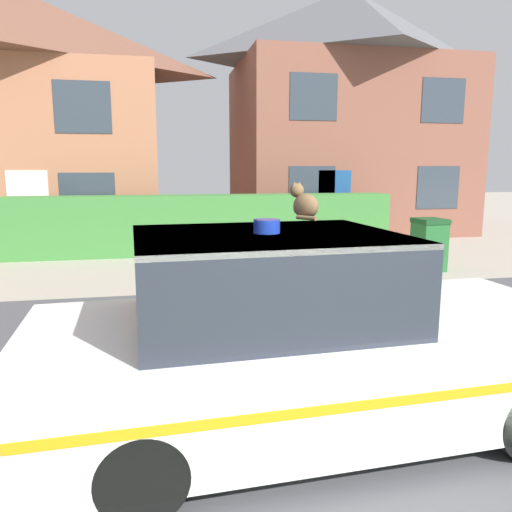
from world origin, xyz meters
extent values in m
cube|color=#4C4C51|center=(0.00, 4.11, 0.01)|extent=(28.00, 6.11, 0.01)
cube|color=#3D7F38|center=(-0.01, 11.36, 0.74)|extent=(9.68, 0.87, 1.49)
cylinder|color=black|center=(1.34, 3.23, 0.30)|extent=(0.59, 0.23, 0.58)
cylinder|color=black|center=(-1.36, 1.51, 0.30)|extent=(0.59, 0.23, 0.58)
cylinder|color=black|center=(-1.44, 3.10, 0.30)|extent=(0.59, 0.23, 0.58)
cube|color=white|center=(-0.01, 2.37, 0.57)|extent=(4.58, 2.01, 0.80)
cube|color=#232833|center=(-0.40, 2.35, 1.32)|extent=(2.05, 1.71, 0.68)
cube|color=white|center=(-0.40, 2.35, 1.64)|extent=(2.05, 1.71, 0.04)
cube|color=orange|center=(0.03, 1.47, 0.63)|extent=(4.27, 0.21, 0.07)
cube|color=orange|center=(-0.05, 3.27, 0.63)|extent=(4.27, 0.21, 0.07)
cylinder|color=#1933A5|center=(-0.40, 2.35, 1.71)|extent=(0.20, 0.20, 0.11)
ellipsoid|color=brown|center=(-0.10, 2.35, 1.86)|extent=(0.25, 0.27, 0.19)
ellipsoid|color=beige|center=(-0.14, 2.42, 1.84)|extent=(0.10, 0.10, 0.11)
sphere|color=brown|center=(-0.15, 2.43, 1.98)|extent=(0.11, 0.11, 0.11)
cone|color=brown|center=(-0.12, 2.45, 2.02)|extent=(0.04, 0.04, 0.05)
cone|color=brown|center=(-0.17, 2.42, 2.02)|extent=(0.04, 0.04, 0.05)
cylinder|color=brown|center=(-0.12, 2.24, 1.78)|extent=(0.13, 0.17, 0.03)
cube|color=#A86B4C|center=(-5.21, 15.20, 2.49)|extent=(8.10, 5.65, 4.98)
pyramid|color=brown|center=(-5.21, 15.20, 6.15)|extent=(8.51, 5.93, 2.35)
cube|color=white|center=(-4.45, 12.37, 1.05)|extent=(1.00, 0.02, 2.10)
cube|color=#333D47|center=(-2.98, 12.37, 1.39)|extent=(1.40, 0.02, 1.30)
cube|color=#333D47|center=(-2.98, 12.37, 3.68)|extent=(1.40, 0.02, 1.30)
cube|color=brown|center=(5.27, 15.38, 2.80)|extent=(7.35, 5.27, 5.61)
pyramid|color=#56565B|center=(5.27, 15.38, 6.81)|extent=(7.71, 5.54, 2.39)
cube|color=navy|center=(3.94, 12.73, 1.05)|extent=(1.00, 0.02, 2.10)
cube|color=#333D47|center=(3.25, 12.73, 1.57)|extent=(1.40, 0.02, 1.30)
cube|color=#333D47|center=(7.29, 12.73, 1.57)|extent=(1.40, 0.02, 1.30)
cube|color=#333D47|center=(3.25, 12.73, 4.15)|extent=(1.40, 0.02, 1.30)
cube|color=#333D47|center=(7.29, 12.73, 4.15)|extent=(1.40, 0.02, 1.30)
cube|color=#23662D|center=(4.43, 8.23, 0.50)|extent=(0.57, 0.64, 1.01)
cube|color=#184720|center=(4.43, 8.23, 1.06)|extent=(0.60, 0.67, 0.10)
camera|label=1|loc=(-1.22, -1.34, 2.14)|focal=35.00mm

